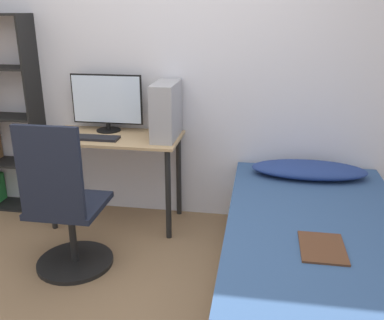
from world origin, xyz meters
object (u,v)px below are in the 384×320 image
object	(u,v)px
office_chair	(66,216)
keyboard	(94,138)
monitor	(107,102)
bed	(315,257)
pc_tower	(166,111)

from	to	relation	value
office_chair	keyboard	xyz separation A→B (m)	(-0.03, 0.66, 0.36)
office_chair	monitor	size ratio (longest dim) A/B	1.80
office_chair	bed	bearing A→B (deg)	0.70
monitor	keyboard	distance (m)	0.35
pc_tower	keyboard	bearing A→B (deg)	-166.28
monitor	pc_tower	world-z (taller)	monitor
bed	pc_tower	xyz separation A→B (m)	(-1.12, 0.77, 0.73)
monitor	keyboard	world-z (taller)	monitor
keyboard	pc_tower	xyz separation A→B (m)	(0.56, 0.14, 0.21)
bed	pc_tower	bearing A→B (deg)	145.46
bed	keyboard	xyz separation A→B (m)	(-1.68, 0.64, 0.52)
bed	monitor	distance (m)	2.02
keyboard	pc_tower	size ratio (longest dim) A/B	0.89
bed	keyboard	size ratio (longest dim) A/B	5.14
monitor	pc_tower	size ratio (longest dim) A/B	1.37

